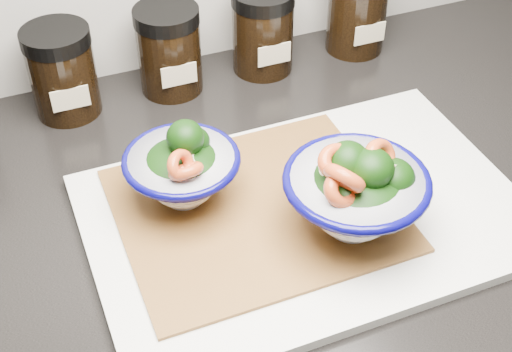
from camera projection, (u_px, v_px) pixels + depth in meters
name	position (u px, v px, depth m)	size (l,w,h in m)	color
countertop	(314.00, 196.00, 0.80)	(3.50, 0.60, 0.04)	black
cutting_board	(307.00, 215.00, 0.74)	(0.45, 0.30, 0.01)	silver
bamboo_mat	(256.00, 209.00, 0.74)	(0.28, 0.24, 0.00)	olive
bowl_left	(183.00, 169.00, 0.73)	(0.12, 0.12, 0.09)	white
bowl_right	(356.00, 192.00, 0.69)	(0.14, 0.14, 0.11)	white
spice_jar_b	(62.00, 72.00, 0.86)	(0.08, 0.08, 0.11)	black
spice_jar_c	(169.00, 50.00, 0.89)	(0.08, 0.08, 0.11)	black
spice_jar_d	(263.00, 31.00, 0.93)	(0.08, 0.08, 0.11)	black
spice_jar_e	(357.00, 11.00, 0.97)	(0.08, 0.08, 0.11)	black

